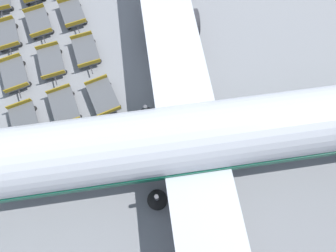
{
  "coord_description": "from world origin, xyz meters",
  "views": [
    {
      "loc": [
        21.27,
        -12.27,
        16.96
      ],
      "look_at": [
        15.12,
        -11.11,
        1.75
      ],
      "focal_mm": 28.0,
      "sensor_mm": 36.0,
      "label": 1
    }
  ],
  "objects_px": {
    "baggage_dolly_row_mid_a_col_c": "(51,62)",
    "baggage_dolly_row_mid_b_col_b": "(73,13)",
    "airplane": "(210,136)",
    "baggage_dolly_row_near_col_b": "(7,35)",
    "baggage_dolly_row_near_col_c": "(14,75)",
    "baggage_dolly_row_mid_a_col_d": "(64,107)",
    "baggage_dolly_row_mid_a_col_b": "(39,23)",
    "baggage_dolly_row_mid_b_col_d": "(103,97)",
    "baggage_dolly_row_near_col_d": "(25,122)",
    "baggage_dolly_row_mid_b_col_c": "(86,51)"
  },
  "relations": [
    {
      "from": "baggage_dolly_row_near_col_d",
      "to": "baggage_dolly_row_mid_a_col_b",
      "type": "xyz_separation_m",
      "value": [
        -8.8,
        0.93,
        0.0
      ]
    },
    {
      "from": "baggage_dolly_row_near_col_d",
      "to": "baggage_dolly_row_mid_b_col_c",
      "type": "bearing_deg",
      "value": 139.15
    },
    {
      "from": "baggage_dolly_row_mid_a_col_b",
      "to": "baggage_dolly_row_mid_b_col_d",
      "type": "bearing_deg",
      "value": 30.01
    },
    {
      "from": "baggage_dolly_row_mid_a_col_c",
      "to": "baggage_dolly_row_mid_b_col_b",
      "type": "height_order",
      "value": "same"
    },
    {
      "from": "baggage_dolly_row_mid_a_col_b",
      "to": "baggage_dolly_row_mid_a_col_c",
      "type": "xyz_separation_m",
      "value": [
        4.08,
        0.94,
        0.0
      ]
    },
    {
      "from": "baggage_dolly_row_near_col_c",
      "to": "baggage_dolly_row_mid_a_col_c",
      "type": "xyz_separation_m",
      "value": [
        -0.63,
        2.72,
        0.0
      ]
    },
    {
      "from": "airplane",
      "to": "baggage_dolly_row_near_col_b",
      "type": "xyz_separation_m",
      "value": [
        -12.1,
        -13.23,
        -2.43
      ]
    },
    {
      "from": "baggage_dolly_row_near_col_c",
      "to": "baggage_dolly_row_near_col_d",
      "type": "height_order",
      "value": "same"
    },
    {
      "from": "baggage_dolly_row_mid_a_col_c",
      "to": "baggage_dolly_row_mid_a_col_d",
      "type": "relative_size",
      "value": 1.0
    },
    {
      "from": "baggage_dolly_row_mid_a_col_c",
      "to": "baggage_dolly_row_near_col_d",
      "type": "bearing_deg",
      "value": -21.62
    },
    {
      "from": "airplane",
      "to": "baggage_dolly_row_mid_b_col_d",
      "type": "xyz_separation_m",
      "value": [
        -5.08,
        -6.2,
        -2.43
      ]
    },
    {
      "from": "baggage_dolly_row_near_col_d",
      "to": "baggage_dolly_row_mid_b_col_c",
      "type": "relative_size",
      "value": 1.0
    },
    {
      "from": "baggage_dolly_row_near_col_d",
      "to": "baggage_dolly_row_mid_b_col_c",
      "type": "xyz_separation_m",
      "value": [
        -5.23,
        4.53,
        0.0
      ]
    },
    {
      "from": "baggage_dolly_row_mid_a_col_d",
      "to": "baggage_dolly_row_mid_b_col_b",
      "type": "relative_size",
      "value": 1.0
    },
    {
      "from": "baggage_dolly_row_near_col_b",
      "to": "baggage_dolly_row_mid_b_col_c",
      "type": "height_order",
      "value": "same"
    },
    {
      "from": "baggage_dolly_row_mid_a_col_c",
      "to": "baggage_dolly_row_mid_a_col_d",
      "type": "distance_m",
      "value": 4.11
    },
    {
      "from": "baggage_dolly_row_near_col_c",
      "to": "baggage_dolly_row_mid_b_col_d",
      "type": "xyz_separation_m",
      "value": [
        3.13,
        6.31,
        0.0
      ]
    },
    {
      "from": "baggage_dolly_row_mid_b_col_b",
      "to": "baggage_dolly_row_mid_b_col_c",
      "type": "xyz_separation_m",
      "value": [
        4.07,
        0.83,
        0.0
      ]
    },
    {
      "from": "baggage_dolly_row_near_col_c",
      "to": "baggage_dolly_row_mid_a_col_c",
      "type": "relative_size",
      "value": 1.0
    },
    {
      "from": "baggage_dolly_row_near_col_c",
      "to": "baggage_dolly_row_mid_b_col_d",
      "type": "relative_size",
      "value": 1.0
    },
    {
      "from": "baggage_dolly_row_near_col_c",
      "to": "baggage_dolly_row_mid_a_col_b",
      "type": "bearing_deg",
      "value": 159.29
    },
    {
      "from": "baggage_dolly_row_near_col_b",
      "to": "baggage_dolly_row_mid_a_col_d",
      "type": "height_order",
      "value": "same"
    },
    {
      "from": "baggage_dolly_row_mid_b_col_d",
      "to": "baggage_dolly_row_mid_b_col_c",
      "type": "bearing_deg",
      "value": -167.65
    },
    {
      "from": "baggage_dolly_row_near_col_d",
      "to": "baggage_dolly_row_mid_a_col_d",
      "type": "height_order",
      "value": "same"
    },
    {
      "from": "baggage_dolly_row_near_col_c",
      "to": "baggage_dolly_row_mid_a_col_c",
      "type": "bearing_deg",
      "value": 103.08
    },
    {
      "from": "baggage_dolly_row_mid_a_col_d",
      "to": "airplane",
      "type": "bearing_deg",
      "value": 61.74
    },
    {
      "from": "baggage_dolly_row_near_col_c",
      "to": "baggage_dolly_row_near_col_d",
      "type": "xyz_separation_m",
      "value": [
        4.09,
        0.85,
        0.0
      ]
    },
    {
      "from": "baggage_dolly_row_near_col_d",
      "to": "baggage_dolly_row_mid_b_col_d",
      "type": "relative_size",
      "value": 1.0
    },
    {
      "from": "baggage_dolly_row_mid_a_col_b",
      "to": "baggage_dolly_row_near_col_c",
      "type": "bearing_deg",
      "value": -20.71
    },
    {
      "from": "airplane",
      "to": "baggage_dolly_row_mid_b_col_c",
      "type": "relative_size",
      "value": 12.42
    },
    {
      "from": "baggage_dolly_row_near_col_b",
      "to": "baggage_dolly_row_mid_a_col_d",
      "type": "bearing_deg",
      "value": 30.33
    },
    {
      "from": "baggage_dolly_row_near_col_d",
      "to": "baggage_dolly_row_mid_a_col_c",
      "type": "distance_m",
      "value": 5.08
    },
    {
      "from": "baggage_dolly_row_near_col_c",
      "to": "baggage_dolly_row_near_col_b",
      "type": "bearing_deg",
      "value": -169.56
    },
    {
      "from": "baggage_dolly_row_near_col_b",
      "to": "baggage_dolly_row_mid_b_col_d",
      "type": "relative_size",
      "value": 1.0
    },
    {
      "from": "baggage_dolly_row_near_col_b",
      "to": "baggage_dolly_row_mid_a_col_d",
      "type": "xyz_separation_m",
      "value": [
        7.29,
        4.26,
        0.0
      ]
    },
    {
      "from": "baggage_dolly_row_mid_a_col_b",
      "to": "baggage_dolly_row_mid_a_col_c",
      "type": "distance_m",
      "value": 4.19
    },
    {
      "from": "baggage_dolly_row_mid_b_col_c",
      "to": "baggage_dolly_row_mid_a_col_b",
      "type": "bearing_deg",
      "value": -134.81
    },
    {
      "from": "baggage_dolly_row_mid_a_col_c",
      "to": "baggage_dolly_row_mid_b_col_c",
      "type": "height_order",
      "value": "same"
    },
    {
      "from": "baggage_dolly_row_near_col_d",
      "to": "baggage_dolly_row_near_col_c",
      "type": "bearing_deg",
      "value": -168.29
    },
    {
      "from": "baggage_dolly_row_near_col_c",
      "to": "baggage_dolly_row_mid_b_col_b",
      "type": "relative_size",
      "value": 1.0
    },
    {
      "from": "baggage_dolly_row_near_col_d",
      "to": "baggage_dolly_row_mid_a_col_c",
      "type": "relative_size",
      "value": 1.0
    },
    {
      "from": "baggage_dolly_row_near_col_b",
      "to": "baggage_dolly_row_mid_a_col_c",
      "type": "height_order",
      "value": "same"
    },
    {
      "from": "baggage_dolly_row_mid_a_col_c",
      "to": "baggage_dolly_row_mid_b_col_b",
      "type": "distance_m",
      "value": 4.93
    },
    {
      "from": "baggage_dolly_row_near_col_d",
      "to": "baggage_dolly_row_mid_b_col_b",
      "type": "height_order",
      "value": "same"
    },
    {
      "from": "airplane",
      "to": "baggage_dolly_row_mid_a_col_c",
      "type": "bearing_deg",
      "value": -132.09
    },
    {
      "from": "airplane",
      "to": "baggage_dolly_row_near_col_c",
      "type": "relative_size",
      "value": 12.38
    },
    {
      "from": "baggage_dolly_row_mid_a_col_b",
      "to": "airplane",
      "type": "bearing_deg",
      "value": 39.7
    },
    {
      "from": "baggage_dolly_row_near_col_c",
      "to": "baggage_dolly_row_near_col_d",
      "type": "bearing_deg",
      "value": 11.71
    },
    {
      "from": "baggage_dolly_row_near_col_d",
      "to": "baggage_dolly_row_mid_a_col_d",
      "type": "xyz_separation_m",
      "value": [
        -0.7,
        2.7,
        0.0
      ]
    },
    {
      "from": "baggage_dolly_row_mid_b_col_b",
      "to": "baggage_dolly_row_near_col_c",
      "type": "bearing_deg",
      "value": -41.05
    }
  ]
}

